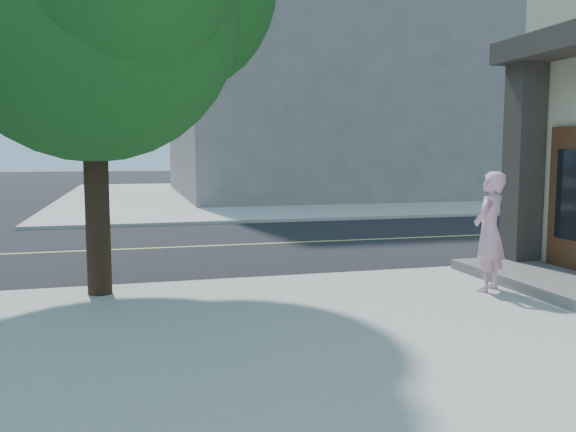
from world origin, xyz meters
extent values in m
cube|color=black|center=(0.00, 4.50, 0.01)|extent=(140.00, 9.00, 0.01)
cube|color=#AAAC9F|center=(13.50, 21.50, 0.06)|extent=(29.00, 25.00, 0.12)
cube|color=slate|center=(9.20, -2.20, 0.21)|extent=(1.60, 4.00, 0.18)
cube|color=#35302B|center=(9.70, -0.50, 2.22)|extent=(0.55, 0.55, 4.20)
cube|color=#422614|center=(9.96, -1.50, 1.52)|extent=(0.10, 1.00, 2.60)
cube|color=slate|center=(14.00, 22.00, 7.12)|extent=(18.00, 16.00, 14.00)
imported|color=#ECA6C2|center=(8.01, -2.00, 1.09)|extent=(0.84, 0.79, 1.94)
cylinder|color=black|center=(1.92, -0.61, 2.00)|extent=(0.38, 0.38, 3.75)
sphere|color=#1A541C|center=(1.92, -0.61, 4.50)|extent=(4.58, 4.58, 4.58)
camera|label=1|loc=(2.44, -10.32, 2.35)|focal=36.94mm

